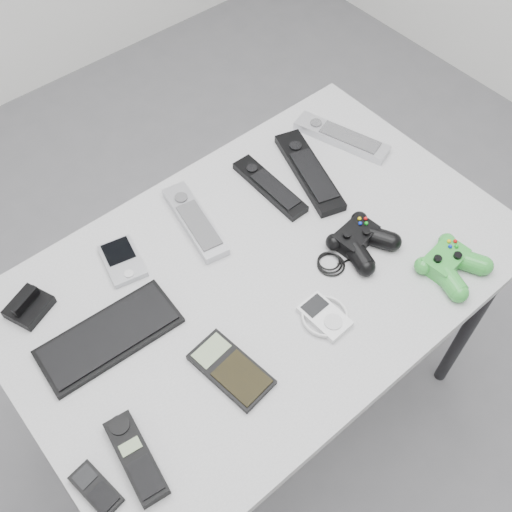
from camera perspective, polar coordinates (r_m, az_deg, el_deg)
floor at (r=1.80m, az=-0.42°, el=-15.91°), size 3.50×3.50×0.00m
desk at (r=1.26m, az=0.65°, el=-2.97°), size 1.03×0.66×0.69m
pda_keyboard at (r=1.16m, az=-13.80°, el=-7.39°), size 0.27×0.13×0.02m
dock_bracket at (r=1.22m, az=-20.95°, el=-4.29°), size 0.10×0.09×0.04m
pda at (r=1.24m, az=-12.62°, el=-0.42°), size 0.09×0.12×0.02m
remote_silver_a at (r=1.28m, az=-5.85°, el=3.37°), size 0.09×0.22×0.02m
remote_black_a at (r=1.34m, az=1.31°, el=6.64°), size 0.05×0.21×0.02m
remote_black_b at (r=1.37m, az=5.09°, el=8.06°), size 0.14×0.26×0.02m
remote_silver_b at (r=1.46m, az=8.14°, el=11.19°), size 0.12×0.24×0.02m
mobile_phone at (r=1.06m, az=-15.00°, el=-20.63°), size 0.05×0.10×0.02m
cordless_handset at (r=1.05m, az=-11.37°, el=-18.31°), size 0.07×0.16×0.02m
calculator at (r=1.09m, az=-2.40°, el=-10.73°), size 0.10×0.16×0.02m
mp3_player at (r=1.15m, az=6.57°, el=-5.71°), size 0.09×0.10×0.02m
controller_black at (r=1.25m, az=9.93°, el=1.59°), size 0.23×0.16×0.04m
controller_green at (r=1.25m, az=18.05°, el=-0.63°), size 0.14×0.15×0.04m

